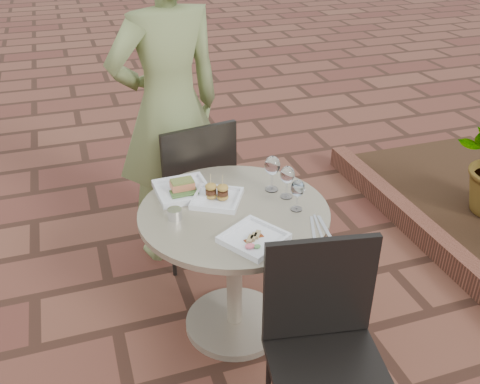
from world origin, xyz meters
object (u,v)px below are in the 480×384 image
object	(u,v)px
chair_near	(324,336)
plate_salmon	(183,189)
chair_far	(194,182)
plate_sliders	(217,196)
diner	(169,110)
cafe_table	(234,252)
plate_tuna	(254,238)

from	to	relation	value
chair_near	plate_salmon	size ratio (longest dim) A/B	3.50
chair_far	plate_sliders	distance (m)	0.58
chair_far	diner	distance (m)	0.43
cafe_table	diner	size ratio (longest dim) A/B	0.48
cafe_table	chair_far	distance (m)	0.65
plate_sliders	plate_salmon	bearing A→B (deg)	137.40
chair_near	diner	distance (m)	1.58
plate_salmon	plate_tuna	distance (m)	0.53
cafe_table	chair_far	bearing A→B (deg)	93.52
diner	plate_salmon	world-z (taller)	diner
chair_far	plate_salmon	xyz separation A→B (m)	(-0.15, -0.41, 0.20)
plate_salmon	plate_tuna	xyz separation A→B (m)	(0.19, -0.50, -0.01)
chair_far	plate_tuna	xyz separation A→B (m)	(0.04, -0.91, 0.19)
diner	plate_sliders	size ratio (longest dim) A/B	6.27
plate_salmon	plate_sliders	distance (m)	0.19
chair_near	plate_sliders	world-z (taller)	chair_near
plate_tuna	chair_near	bearing A→B (deg)	-73.50
chair_far	plate_salmon	world-z (taller)	chair_far
chair_far	plate_salmon	distance (m)	0.48
cafe_table	plate_tuna	distance (m)	0.37
chair_far	chair_near	xyz separation A→B (m)	(0.17, -1.35, 0.00)
chair_near	diner	world-z (taller)	diner
chair_near	plate_tuna	world-z (taller)	chair_near
chair_near	plate_sliders	size ratio (longest dim) A/B	3.08
chair_near	plate_salmon	distance (m)	1.01
chair_near	plate_sliders	bearing A→B (deg)	112.94
plate_salmon	chair_far	bearing A→B (deg)	69.89
diner	plate_tuna	distance (m)	1.10
cafe_table	diner	world-z (taller)	diner
chair_near	plate_sliders	xyz separation A→B (m)	(-0.19, 0.81, 0.21)
chair_near	plate_salmon	bearing A→B (deg)	119.10
chair_far	plate_tuna	size ratio (longest dim) A/B	2.89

